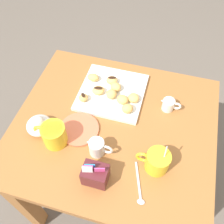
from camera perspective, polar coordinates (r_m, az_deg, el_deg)
ground_plane at (r=1.71m, az=0.27°, el=-16.24°), size 8.00×8.00×0.00m
dining_table at (r=1.19m, az=0.37°, el=-6.88°), size 0.85×0.77×0.72m
pastry_plate_square at (r=1.17m, az=-0.01°, el=4.51°), size 0.29×0.29×0.02m
coffee_mug_yellow_left at (r=0.95m, az=10.15°, el=-10.83°), size 0.13×0.09×0.14m
coffee_mug_yellow_right at (r=1.01m, az=-13.09°, el=-4.93°), size 0.14×0.10×0.10m
cream_pitcher_white at (r=0.97m, az=-3.37°, el=-7.94°), size 0.10×0.06×0.07m
sugar_caddy at (r=0.92m, az=-3.97°, el=-13.87°), size 0.09×0.07×0.11m
ice_cream_bowl at (r=1.07m, az=-16.21°, el=-2.80°), size 0.10×0.10×0.08m
chocolate_sauce_pitcher at (r=1.12m, az=12.71°, el=1.71°), size 0.09×0.05×0.06m
saucer_coral_left at (r=1.06m, az=-7.44°, el=-3.83°), size 0.17×0.17×0.01m
loose_spoon_near_saucer at (r=0.95m, az=6.16°, el=-16.78°), size 0.07×0.15×0.01m
beignet_0 at (r=1.11m, az=2.41°, el=2.82°), size 0.07×0.06×0.04m
beignet_1 at (r=1.12m, az=-6.48°, el=3.23°), size 0.06×0.06×0.03m
chocolate_drizzle_1 at (r=1.11m, az=-6.57°, el=3.81°), size 0.03×0.03×0.00m
beignet_2 at (r=1.12m, az=-0.12°, el=4.08°), size 0.06×0.06×0.04m
beignet_3 at (r=1.16m, az=0.89°, el=5.71°), size 0.07×0.07×0.03m
beignet_4 at (r=1.15m, az=-3.11°, el=4.91°), size 0.07×0.06×0.03m
chocolate_drizzle_4 at (r=1.14m, az=-3.14°, el=5.45°), size 0.04×0.03×0.00m
beignet_5 at (r=1.08m, az=3.53°, el=0.77°), size 0.06×0.06×0.04m
beignet_6 at (r=1.19m, az=-0.01°, el=7.19°), size 0.06×0.05×0.03m
chocolate_drizzle_6 at (r=1.17m, az=-0.01°, el=7.80°), size 0.04×0.03×0.00m
beignet_7 at (r=1.20m, az=-4.29°, el=7.81°), size 0.06×0.04×0.03m
beignet_8 at (r=1.12m, az=4.92°, el=3.19°), size 0.07×0.07×0.03m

